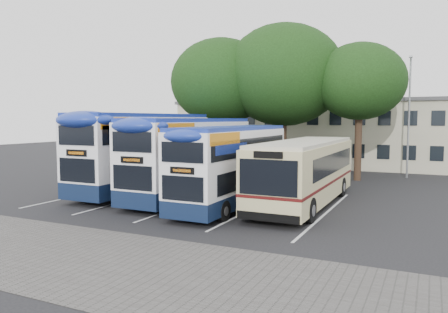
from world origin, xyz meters
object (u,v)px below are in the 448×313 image
Objects in this scene: tree_left at (221,82)px; tree_right at (360,82)px; tree_mid at (284,75)px; bus_dd_right at (232,162)px; lamp_post at (409,110)px; bus_single at (305,169)px; bus_dd_mid at (192,154)px; bus_dd_left at (145,149)px.

tree_left is 1.10× the size of tree_right.
bus_dd_right is (1.40, -12.69, -5.56)m from tree_mid.
lamp_post is at bearing 64.08° from bus_dd_right.
lamp_post is at bearing 72.55° from bus_single.
bus_dd_right is (-7.45, -15.33, -2.85)m from lamp_post.
lamp_post is 4.72m from tree_right.
bus_dd_right is (-4.28, -12.46, -4.84)m from tree_right.
bus_dd_mid is at bearing -123.46° from tree_right.
bus_dd_mid is 6.42m from bus_single.
lamp_post is 14.39m from bus_single.
bus_dd_left reaches higher than bus_dd_right.
tree_left is 1.01× the size of bus_dd_mid.
bus_dd_mid is (-1.71, -11.40, -5.33)m from tree_mid.
lamp_post is 0.79× the size of bus_dd_left.
lamp_post is at bearing 14.74° from tree_left.
tree_right is 14.04m from bus_dd_right.
tree_mid is at bearing 96.31° from bus_dd_right.
tree_mid is (-8.86, -2.65, 2.71)m from lamp_post.
bus_dd_right is at bearing -83.69° from tree_mid.
tree_right reaches higher than bus_dd_left.
tree_left is at bearing 118.40° from bus_dd_right.
tree_mid is at bearing 63.26° from bus_dd_left.
bus_dd_left is at bearing -116.74° from tree_mid.
tree_left is (-13.78, -3.63, 2.33)m from lamp_post.
tree_mid is 5.73m from tree_right.
tree_left is 0.95× the size of bus_dd_left.
bus_single is at bearing -107.45° from lamp_post.
tree_mid is 12.70m from bus_dd_mid.
tree_left is at bearing -165.26° from lamp_post.
bus_dd_mid is 0.96× the size of bus_single.
bus_dd_mid is at bearing -98.53° from tree_mid.
lamp_post is 0.93× the size of bus_dd_right.
tree_mid reaches higher than lamp_post.
bus_dd_right reaches higher than bus_single.
bus_dd_right is (3.11, -1.28, -0.23)m from bus_dd_mid.
tree_left is 0.93× the size of tree_mid.
tree_right is (-3.17, -2.87, 1.99)m from lamp_post.
lamp_post reaches higher than bus_dd_mid.
bus_dd_left is at bearing -92.68° from tree_left.
bus_dd_right is (6.78, -2.00, -0.38)m from bus_dd_left.
tree_mid is 1.09× the size of bus_dd_mid.
tree_left is at bearing 134.45° from bus_single.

